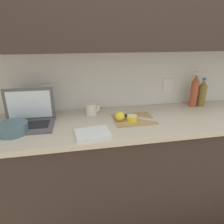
% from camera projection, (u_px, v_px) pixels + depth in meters
% --- Properties ---
extents(ground_plane, '(12.00, 12.00, 0.00)m').
position_uv_depth(ground_plane, '(150.00, 207.00, 1.90)').
color(ground_plane, '#847056').
rests_on(ground_plane, ground).
extents(wall_back, '(5.20, 0.38, 2.60)m').
position_uv_depth(wall_back, '(152.00, 31.00, 1.55)').
color(wall_back, white).
rests_on(wall_back, ground_plane).
extents(counter_unit, '(2.57, 0.62, 0.92)m').
position_uv_depth(counter_unit, '(156.00, 165.00, 1.73)').
color(counter_unit, '#332823').
rests_on(counter_unit, ground_plane).
extents(laptop, '(0.35, 0.25, 0.26)m').
position_uv_depth(laptop, '(29.00, 117.00, 1.41)').
color(laptop, '#515156').
rests_on(laptop, counter_unit).
extents(cutting_board, '(0.31, 0.25, 0.01)m').
position_uv_depth(cutting_board, '(134.00, 119.00, 1.53)').
color(cutting_board, tan).
rests_on(cutting_board, counter_unit).
extents(knife, '(0.27, 0.16, 0.02)m').
position_uv_depth(knife, '(130.00, 116.00, 1.55)').
color(knife, silver).
rests_on(knife, cutting_board).
extents(lemon_half_cut, '(0.08, 0.08, 0.04)m').
position_uv_depth(lemon_half_cut, '(132.00, 118.00, 1.48)').
color(lemon_half_cut, yellow).
rests_on(lemon_half_cut, cutting_board).
extents(lemon_whole_beside, '(0.07, 0.07, 0.07)m').
position_uv_depth(lemon_whole_beside, '(120.00, 116.00, 1.48)').
color(lemon_whole_beside, yellow).
rests_on(lemon_whole_beside, cutting_board).
extents(bottle_green_soda, '(0.07, 0.07, 0.26)m').
position_uv_depth(bottle_green_soda, '(202.00, 93.00, 1.79)').
color(bottle_green_soda, olive).
rests_on(bottle_green_soda, counter_unit).
extents(bottle_oil_tall, '(0.07, 0.07, 0.31)m').
position_uv_depth(bottle_oil_tall, '(194.00, 91.00, 1.76)').
color(bottle_oil_tall, '#A34C2D').
rests_on(bottle_oil_tall, counter_unit).
extents(measuring_cup, '(0.11, 0.09, 0.10)m').
position_uv_depth(measuring_cup, '(91.00, 109.00, 1.61)').
color(measuring_cup, silver).
rests_on(measuring_cup, counter_unit).
extents(bowl_white, '(0.20, 0.20, 0.07)m').
position_uv_depth(bowl_white, '(12.00, 128.00, 1.31)').
color(bowl_white, slate).
rests_on(bowl_white, counter_unit).
extents(dish_towel, '(0.24, 0.18, 0.02)m').
position_uv_depth(dish_towel, '(92.00, 134.00, 1.29)').
color(dish_towel, white).
rests_on(dish_towel, counter_unit).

